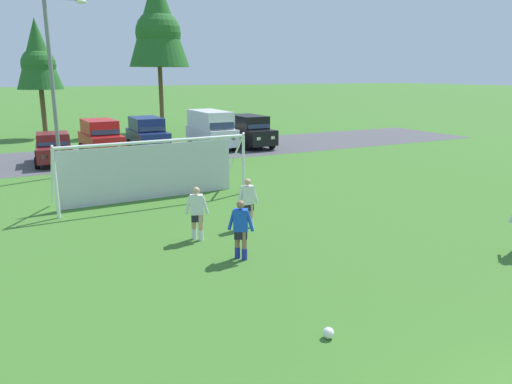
% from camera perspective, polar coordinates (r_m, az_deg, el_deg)
% --- Properties ---
extents(ground_plane, '(400.00, 400.00, 0.00)m').
position_cam_1_polar(ground_plane, '(19.39, -5.97, -0.87)').
color(ground_plane, '#3D7028').
extents(parking_lot_strip, '(52.00, 8.40, 0.01)m').
position_cam_1_polar(parking_lot_strip, '(31.10, -14.54, 4.32)').
color(parking_lot_strip, '#4C4C51').
rests_on(parking_lot_strip, ground).
extents(soccer_ball, '(0.22, 0.22, 0.22)m').
position_cam_1_polar(soccer_ball, '(9.59, 8.60, -16.21)').
color(soccer_ball, white).
rests_on(soccer_ball, ground).
extents(soccer_goal, '(7.48, 2.20, 2.57)m').
position_cam_1_polar(soccer_goal, '(19.36, -12.22, 2.79)').
color(soccer_goal, white).
rests_on(soccer_goal, ground).
extents(player_striker_near, '(0.63, 0.52, 1.64)m').
position_cam_1_polar(player_striker_near, '(12.92, -1.82, -4.52)').
color(player_striker_near, '#936B4C').
rests_on(player_striker_near, ground).
extents(player_midfield_center, '(0.74, 0.25, 1.64)m').
position_cam_1_polar(player_midfield_center, '(15.56, -1.00, -1.34)').
color(player_midfield_center, tan).
rests_on(player_midfield_center, ground).
extents(player_winger_left, '(0.70, 0.38, 1.64)m').
position_cam_1_polar(player_winger_left, '(14.53, -7.03, -2.54)').
color(player_winger_left, tan).
rests_on(player_winger_left, ground).
extents(parked_car_slot_far_left, '(2.26, 4.31, 1.72)m').
position_cam_1_polar(parked_car_slot_far_left, '(29.18, -22.87, 4.82)').
color(parked_car_slot_far_left, maroon).
rests_on(parked_car_slot_far_left, ground).
extents(parked_car_slot_left, '(2.29, 4.68, 2.16)m').
position_cam_1_polar(parked_car_slot_left, '(31.45, -17.95, 6.24)').
color(parked_car_slot_left, red).
rests_on(parked_car_slot_left, ground).
extents(parked_car_slot_center_left, '(2.23, 4.65, 2.16)m').
position_cam_1_polar(parked_car_slot_center_left, '(32.46, -12.77, 6.78)').
color(parked_car_slot_center_left, navy).
rests_on(parked_car_slot_center_left, ground).
extents(parked_car_slot_center, '(2.22, 4.81, 2.52)m').
position_cam_1_polar(parked_car_slot_center, '(32.69, -5.37, 7.51)').
color(parked_car_slot_center, silver).
rests_on(parked_car_slot_center, ground).
extents(parked_car_slot_center_right, '(2.16, 4.61, 2.16)m').
position_cam_1_polar(parked_car_slot_center_right, '(33.24, -0.79, 7.28)').
color(parked_car_slot_center_right, black).
rests_on(parked_car_slot_center_right, ground).
extents(tree_left_edge, '(3.38, 3.38, 9.02)m').
position_cam_1_polar(tree_left_edge, '(41.40, -24.48, 14.42)').
color(tree_left_edge, brown).
rests_on(tree_left_edge, ground).
extents(tree_mid_left, '(4.95, 4.95, 13.19)m').
position_cam_1_polar(tree_mid_left, '(42.53, -11.58, 19.19)').
color(tree_mid_left, brown).
rests_on(tree_mid_left, ground).
extents(street_lamp, '(2.00, 0.32, 8.35)m').
position_cam_1_polar(street_lamp, '(24.96, -22.62, 11.46)').
color(street_lamp, slate).
rests_on(street_lamp, ground).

